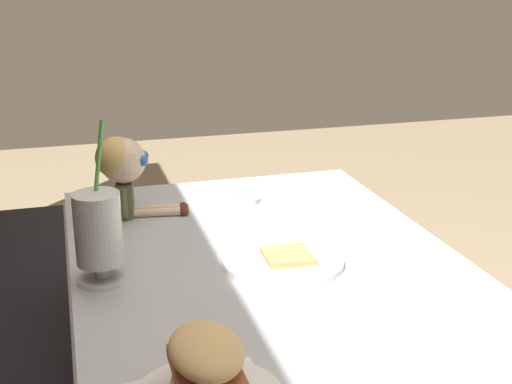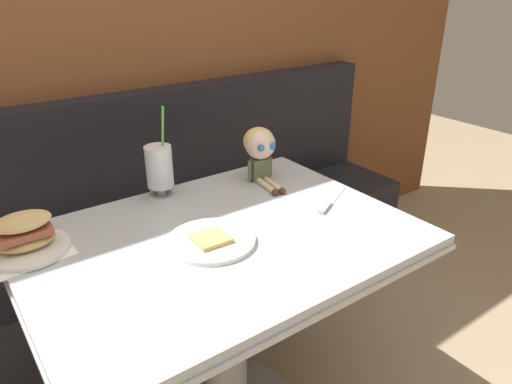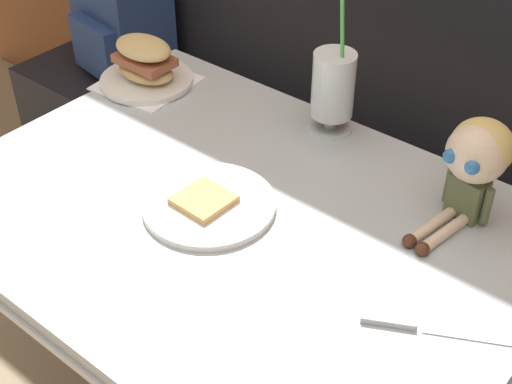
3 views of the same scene
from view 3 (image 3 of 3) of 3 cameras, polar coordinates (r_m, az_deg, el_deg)
name	(u,v)px [view 3 (image 3 of 3)]	position (r m, az deg, el deg)	size (l,w,h in m)	color
booth_bench	(388,215)	(2.00, 10.42, -1.82)	(2.60, 0.48, 1.00)	black
diner_table	(238,287)	(1.46, -1.46, -7.53)	(1.11, 0.81, 0.74)	#B2BCC1
toast_plate	(208,204)	(1.34, -3.80, -0.96)	(0.25, 0.25, 0.03)	white
milkshake_glass	(333,89)	(1.51, 6.13, 8.16)	(0.10, 0.10, 0.32)	silver
sandwich_plate	(145,66)	(1.72, -8.79, 9.84)	(0.22, 0.22, 0.12)	white
butter_knife	(410,325)	(1.15, 12.14, -10.25)	(0.22, 0.13, 0.01)	silver
seated_doll	(476,158)	(1.30, 17.08, 2.60)	(0.13, 0.23, 0.20)	#5B6642
backpack	(119,8)	(2.36, -10.80, 14.17)	(0.33, 0.29, 0.41)	navy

